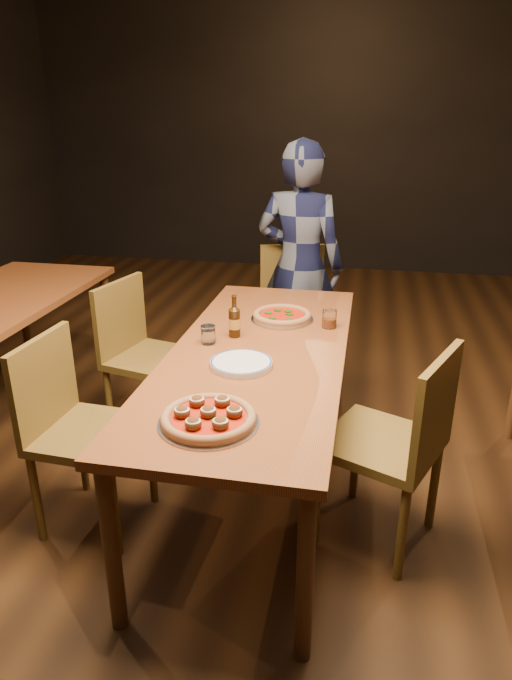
% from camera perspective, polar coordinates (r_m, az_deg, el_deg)
% --- Properties ---
extents(ground, '(9.00, 9.00, 0.00)m').
position_cam_1_polar(ground, '(3.01, 0.19, -14.31)').
color(ground, black).
extents(room_shell, '(9.00, 9.00, 9.00)m').
position_cam_1_polar(room_shell, '(2.43, 0.25, 23.81)').
color(room_shell, black).
rests_on(room_shell, ground).
extents(table_main, '(0.80, 2.00, 0.75)m').
position_cam_1_polar(table_main, '(2.66, 0.21, -2.44)').
color(table_main, brown).
rests_on(table_main, ground).
extents(chair_main_nw, '(0.46, 0.46, 0.93)m').
position_cam_1_polar(chair_main_nw, '(2.63, -16.23, -8.87)').
color(chair_main_nw, brown).
rests_on(chair_main_nw, ground).
extents(chair_main_sw, '(0.53, 0.53, 0.94)m').
position_cam_1_polar(chair_main_sw, '(3.30, -10.33, -1.74)').
color(chair_main_sw, brown).
rests_on(chair_main_sw, ground).
extents(chair_main_e, '(0.59, 0.59, 0.96)m').
position_cam_1_polar(chair_main_e, '(2.49, 12.45, -9.91)').
color(chair_main_e, brown).
rests_on(chair_main_e, ground).
extents(chair_end, '(0.55, 0.55, 0.96)m').
position_cam_1_polar(chair_end, '(3.94, 3.91, 2.63)').
color(chair_end, brown).
rests_on(chair_end, ground).
extents(pizza_meatball, '(0.36, 0.36, 0.07)m').
position_cam_1_polar(pizza_meatball, '(2.03, -4.80, -7.75)').
color(pizza_meatball, '#B7B7BF').
rests_on(pizza_meatball, table_main).
extents(pizza_margherita, '(0.33, 0.33, 0.04)m').
position_cam_1_polar(pizza_margherita, '(3.02, 2.64, 2.44)').
color(pizza_margherita, '#B7B7BF').
rests_on(pizza_margherita, table_main).
extents(plate_stack, '(0.27, 0.27, 0.03)m').
position_cam_1_polar(plate_stack, '(2.46, -1.49, -2.40)').
color(plate_stack, white).
rests_on(plate_stack, table_main).
extents(beer_bottle, '(0.06, 0.06, 0.21)m').
position_cam_1_polar(beer_bottle, '(2.77, -2.18, 1.79)').
color(beer_bottle, black).
rests_on(beer_bottle, table_main).
extents(water_glass, '(0.07, 0.07, 0.09)m').
position_cam_1_polar(water_glass, '(2.71, -4.83, 0.55)').
color(water_glass, white).
rests_on(water_glass, table_main).
extents(amber_glass, '(0.07, 0.07, 0.09)m').
position_cam_1_polar(amber_glass, '(2.92, 7.38, 2.13)').
color(amber_glass, '#924010').
rests_on(amber_glass, table_main).
extents(diner, '(0.66, 0.49, 1.64)m').
position_cam_1_polar(diner, '(3.83, 4.40, 7.35)').
color(diner, black).
rests_on(diner, ground).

